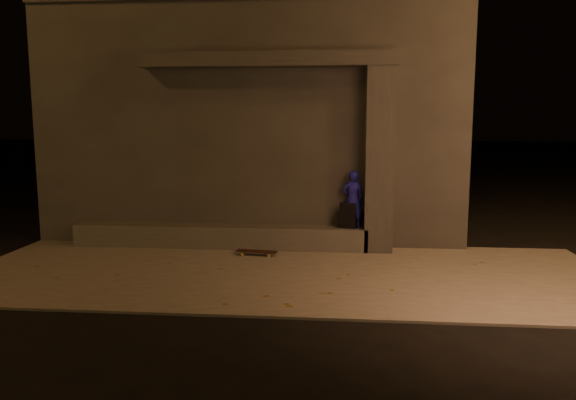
# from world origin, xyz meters

# --- Properties ---
(ground) EXTENTS (120.00, 120.00, 0.00)m
(ground) POSITION_xyz_m (0.00, 0.00, 0.00)
(ground) COLOR black
(ground) RESTS_ON ground
(sidewalk) EXTENTS (11.00, 4.40, 0.04)m
(sidewalk) POSITION_xyz_m (0.00, 2.00, 0.02)
(sidewalk) COLOR #69645C
(sidewalk) RESTS_ON ground
(building) EXTENTS (9.00, 5.10, 5.22)m
(building) POSITION_xyz_m (-1.00, 6.49, 2.61)
(building) COLOR #373532
(building) RESTS_ON ground
(ledge) EXTENTS (6.00, 0.55, 0.45)m
(ledge) POSITION_xyz_m (-1.50, 3.75, 0.27)
(ledge) COLOR #504E48
(ledge) RESTS_ON sidewalk
(column) EXTENTS (0.55, 0.55, 3.60)m
(column) POSITION_xyz_m (1.70, 3.75, 1.84)
(column) COLOR #373532
(column) RESTS_ON sidewalk
(canopy) EXTENTS (5.00, 0.70, 0.28)m
(canopy) POSITION_xyz_m (-0.50, 3.80, 3.78)
(canopy) COLOR #373532
(canopy) RESTS_ON column
(skateboarder) EXTENTS (0.43, 0.28, 1.15)m
(skateboarder) POSITION_xyz_m (1.20, 3.75, 1.07)
(skateboarder) COLOR #181797
(skateboarder) RESTS_ON ledge
(backpack) EXTENTS (0.41, 0.33, 0.51)m
(backpack) POSITION_xyz_m (1.10, 3.75, 0.67)
(backpack) COLOR black
(backpack) RESTS_ON ledge
(skateboard) EXTENTS (0.82, 0.31, 0.09)m
(skateboard) POSITION_xyz_m (-0.64, 3.10, 0.11)
(skateboard) COLOR black
(skateboard) RESTS_ON sidewalk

